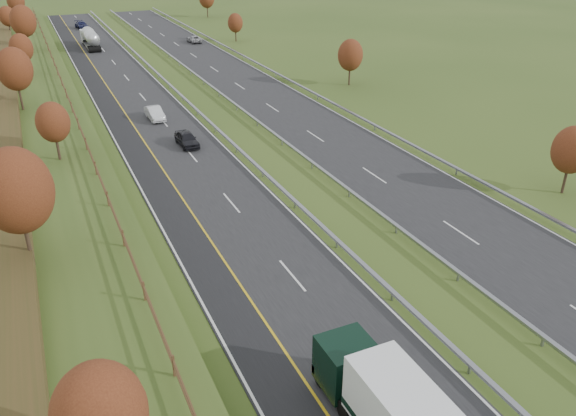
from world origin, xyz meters
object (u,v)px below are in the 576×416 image
object	(u,v)px
car_silver_mid	(155,113)
car_oncoming	(194,39)
road_tanker	(90,38)
car_small_far	(82,25)
car_dark_near	(187,139)

from	to	relation	value
car_silver_mid	car_oncoming	xyz separation A→B (m)	(18.36, 46.82, -0.08)
road_tanker	car_oncoming	distance (m)	19.66
car_silver_mid	car_small_far	world-z (taller)	car_small_far
car_dark_near	car_oncoming	bearing A→B (deg)	71.27
road_tanker	car_dark_near	bearing A→B (deg)	-88.04
car_small_far	car_oncoming	xyz separation A→B (m)	(18.39, -27.36, -0.12)
road_tanker	car_small_far	bearing A→B (deg)	87.63
car_dark_near	car_small_far	bearing A→B (deg)	88.83
road_tanker	car_dark_near	xyz separation A→B (m)	(2.06, -60.23, -1.08)
car_small_far	car_dark_near	bearing A→B (deg)	-96.65
car_dark_near	car_oncoming	size ratio (longest dim) A/B	0.93
road_tanker	car_dark_near	distance (m)	60.28
road_tanker	car_oncoming	world-z (taller)	road_tanker
road_tanker	car_silver_mid	bearing A→B (deg)	-88.81
car_dark_near	car_small_far	distance (m)	84.61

